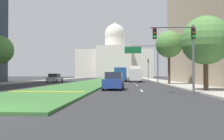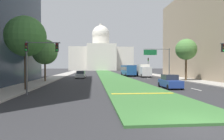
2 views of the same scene
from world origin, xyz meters
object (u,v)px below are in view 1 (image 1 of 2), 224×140
Objects in this scene: street_tree_right_near at (206,41)px; sedan_lead_stopped at (114,81)px; sedan_midblock at (55,78)px; box_truck_delivery at (135,74)px; street_tree_right_mid at (169,44)px; capitol_building at (115,60)px; city_bus at (121,73)px; traffic_light_far_right at (148,67)px; overhead_guide_sign at (145,56)px; sedan_distant at (134,77)px; traffic_light_near_right at (182,44)px.

street_tree_right_near is 1.48× the size of sedan_lead_stopped.
sedan_midblock is 0.66× the size of box_truck_delivery.
street_tree_right_mid reaches higher than sedan_lead_stopped.
capitol_building is 78.44m from box_truck_delivery.
city_bus is (-2.93, 5.82, 0.09)m from box_truck_delivery.
overhead_guide_sign is (-1.91, -15.61, 1.34)m from traffic_light_far_right.
sedan_distant is (-5.03, 36.23, -3.53)m from street_tree_right_near.
street_tree_right_mid is 1.78× the size of sedan_distant.
street_tree_right_mid is at bearing -69.51° from city_bus.
traffic_light_far_right is 1.19× the size of sedan_lead_stopped.
sedan_midblock is at bearing 120.22° from sedan_lead_stopped.
sedan_midblock is 0.98× the size of sedan_distant.
capitol_building reaches higher than sedan_distant.
traffic_light_far_right is 6.78m from city_bus.
street_tree_right_near reaches higher than sedan_distant.
street_tree_right_mid is at bearing 92.80° from street_tree_right_near.
street_tree_right_mid is (1.02, -21.57, 2.44)m from traffic_light_far_right.
box_truck_delivery is (15.26, 3.41, 0.89)m from sedan_midblock.
capitol_building is at bearing 96.93° from street_tree_right_near.
overhead_guide_sign is (-1.07, 22.12, 0.86)m from traffic_light_near_right.
traffic_light_far_right reaches higher than city_bus.
sedan_lead_stopped is 0.40× the size of city_bus.
traffic_light_far_right is at bearing 88.72° from traffic_light_near_right.
street_tree_right_near is at bearing -49.78° from sedan_midblock.
street_tree_right_near is 1.01× the size of box_truck_delivery.
street_tree_right_near is (1.69, -35.28, 1.04)m from traffic_light_far_right.
overhead_guide_sign is 17.06m from sedan_distant.
traffic_light_far_right is at bearing 83.01° from overhead_guide_sign.
traffic_light_far_right is 21.73m from street_tree_right_mid.
traffic_light_near_right is 0.81× the size of box_truck_delivery.
capitol_building reaches higher than box_truck_delivery.
street_tree_right_mid is 14.94m from box_truck_delivery.
traffic_light_near_right is 1.22× the size of sedan_midblock.
traffic_light_far_right is at bearing 92.74° from street_tree_right_near.
capitol_building is 8.78× the size of sedan_distant.
box_truck_delivery is (-0.00, -8.83, 0.85)m from sedan_distant.
street_tree_right_near is 0.59× the size of city_bus.
street_tree_right_near is at bearing -87.26° from traffic_light_far_right.
sedan_midblock is at bearing -148.78° from traffic_light_far_right.
overhead_guide_sign is at bearing -96.99° from traffic_light_far_right.
street_tree_right_near is at bearing -19.49° from sedan_lead_stopped.
overhead_guide_sign reaches higher than sedan_midblock.
capitol_building reaches higher than traffic_light_near_right.
city_bus reaches higher than sedan_lead_stopped.
sedan_distant is 0.39× the size of city_bus.
sedan_distant is at bearing 89.99° from box_truck_delivery.
sedan_distant is 8.87m from box_truck_delivery.
traffic_light_far_right reaches higher than sedan_lead_stopped.
overhead_guide_sign is at bearing -72.18° from city_bus.
street_tree_right_near reaches higher than traffic_light_near_right.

